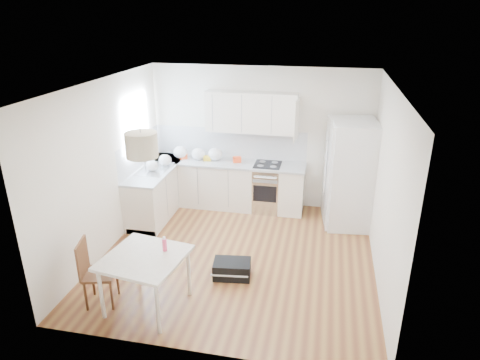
% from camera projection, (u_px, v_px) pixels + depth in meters
% --- Properties ---
extents(floor, '(4.20, 4.20, 0.00)m').
position_uv_depth(floor, '(238.00, 256.00, 6.80)').
color(floor, brown).
rests_on(floor, ground).
extents(ceiling, '(4.20, 4.20, 0.00)m').
position_uv_depth(ceiling, '(237.00, 84.00, 5.80)').
color(ceiling, white).
rests_on(ceiling, wall_back).
extents(wall_back, '(4.20, 0.00, 4.20)m').
position_uv_depth(wall_back, '(260.00, 138.00, 8.21)').
color(wall_back, white).
rests_on(wall_back, floor).
extents(wall_left, '(0.00, 4.20, 4.20)m').
position_uv_depth(wall_left, '(107.00, 167.00, 6.69)').
color(wall_left, white).
rests_on(wall_left, floor).
extents(wall_right, '(0.00, 4.20, 4.20)m').
position_uv_depth(wall_right, '(386.00, 188.00, 5.90)').
color(wall_right, white).
rests_on(wall_right, floor).
extents(window_glassblock, '(0.02, 1.00, 1.00)m').
position_uv_depth(window_glassblock, '(136.00, 124.00, 7.59)').
color(window_glassblock, '#BFE0F9').
rests_on(window_glassblock, wall_left).
extents(cabinets_back, '(3.00, 0.60, 0.88)m').
position_uv_depth(cabinets_back, '(227.00, 185.00, 8.39)').
color(cabinets_back, white).
rests_on(cabinets_back, floor).
extents(cabinets_left, '(0.60, 1.80, 0.88)m').
position_uv_depth(cabinets_left, '(158.00, 192.00, 8.07)').
color(cabinets_left, white).
rests_on(cabinets_left, floor).
extents(counter_back, '(3.02, 0.64, 0.04)m').
position_uv_depth(counter_back, '(226.00, 163.00, 8.21)').
color(counter_back, '#B0B3B5').
rests_on(counter_back, cabinets_back).
extents(counter_left, '(0.64, 1.82, 0.04)m').
position_uv_depth(counter_left, '(156.00, 169.00, 7.90)').
color(counter_left, '#B0B3B5').
rests_on(counter_left, cabinets_left).
extents(backsplash_back, '(3.00, 0.01, 0.58)m').
position_uv_depth(backsplash_back, '(230.00, 143.00, 8.37)').
color(backsplash_back, white).
rests_on(backsplash_back, wall_back).
extents(backsplash_left, '(0.01, 1.80, 0.58)m').
position_uv_depth(backsplash_left, '(140.00, 152.00, 7.84)').
color(backsplash_left, white).
rests_on(backsplash_left, wall_left).
extents(upper_cabinets, '(1.70, 0.32, 0.75)m').
position_uv_depth(upper_cabinets, '(251.00, 112.00, 7.89)').
color(upper_cabinets, white).
rests_on(upper_cabinets, wall_back).
extents(range_oven, '(0.50, 0.61, 0.88)m').
position_uv_depth(range_oven, '(267.00, 188.00, 8.24)').
color(range_oven, silver).
rests_on(range_oven, floor).
extents(sink, '(0.50, 0.80, 0.16)m').
position_uv_depth(sink, '(155.00, 169.00, 7.84)').
color(sink, silver).
rests_on(sink, counter_left).
extents(refrigerator, '(1.00, 1.04, 1.90)m').
position_uv_depth(refrigerator, '(350.00, 174.00, 7.53)').
color(refrigerator, white).
rests_on(refrigerator, floor).
extents(dining_table, '(1.09, 1.09, 0.76)m').
position_uv_depth(dining_table, '(145.00, 262.00, 5.41)').
color(dining_table, beige).
rests_on(dining_table, floor).
extents(dining_chair, '(0.47, 0.47, 0.93)m').
position_uv_depth(dining_chair, '(100.00, 272.00, 5.56)').
color(dining_chair, '#4D2717').
rests_on(dining_chair, floor).
extents(drink_bottle, '(0.07, 0.07, 0.20)m').
position_uv_depth(drink_bottle, '(165.00, 244.00, 5.47)').
color(drink_bottle, '#F54475').
rests_on(drink_bottle, dining_table).
extents(gym_bag, '(0.57, 0.41, 0.25)m').
position_uv_depth(gym_bag, '(232.00, 269.00, 6.24)').
color(gym_bag, black).
rests_on(gym_bag, floor).
extents(pendant_lamp, '(0.41, 0.41, 0.29)m').
position_uv_depth(pendant_lamp, '(141.00, 145.00, 4.98)').
color(pendant_lamp, beige).
rests_on(pendant_lamp, ceiling).
extents(grocery_bag_a, '(0.28, 0.24, 0.25)m').
position_uv_depth(grocery_bag_a, '(180.00, 152.00, 8.36)').
color(grocery_bag_a, white).
rests_on(grocery_bag_a, counter_back).
extents(grocery_bag_b, '(0.26, 0.22, 0.24)m').
position_uv_depth(grocery_bag_b, '(198.00, 154.00, 8.28)').
color(grocery_bag_b, white).
rests_on(grocery_bag_b, counter_back).
extents(grocery_bag_c, '(0.28, 0.24, 0.25)m').
position_uv_depth(grocery_bag_c, '(215.00, 154.00, 8.25)').
color(grocery_bag_c, white).
rests_on(grocery_bag_c, counter_back).
extents(grocery_bag_d, '(0.24, 0.20, 0.21)m').
position_uv_depth(grocery_bag_d, '(165.00, 160.00, 7.98)').
color(grocery_bag_d, white).
rests_on(grocery_bag_d, counter_back).
extents(grocery_bag_e, '(0.23, 0.19, 0.20)m').
position_uv_depth(grocery_bag_e, '(152.00, 165.00, 7.72)').
color(grocery_bag_e, white).
rests_on(grocery_bag_e, counter_left).
extents(snack_orange, '(0.18, 0.15, 0.11)m').
position_uv_depth(snack_orange, '(237.00, 160.00, 8.17)').
color(snack_orange, red).
rests_on(snack_orange, counter_back).
extents(snack_yellow, '(0.15, 0.11, 0.10)m').
position_uv_depth(snack_yellow, '(207.00, 158.00, 8.26)').
color(snack_yellow, gold).
rests_on(snack_yellow, counter_back).
extents(snack_red, '(0.18, 0.15, 0.10)m').
position_uv_depth(snack_red, '(183.00, 156.00, 8.36)').
color(snack_red, '#B73B16').
rests_on(snack_red, counter_back).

